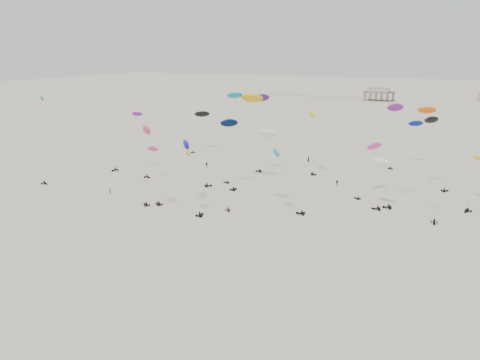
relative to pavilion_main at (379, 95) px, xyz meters
The scene contains 28 objects.
ground_plane 150.39m from the pavilion_main, 86.19° to the right, with size 900.00×900.00×0.00m, color #C3B79A.
pavilion_main is the anchor object (origin of this frame).
pier_fence 52.11m from the pavilion_main, behind, with size 80.20×0.20×1.50m.
rig_0 254.74m from the pavilion_main, 79.02° to the right, with size 6.82×7.39×24.09m.
rig_1 268.34m from the pavilion_main, 89.72° to the right, with size 7.10×5.80×14.34m.
rig_2 243.99m from the pavilion_main, 80.74° to the right, with size 4.29×14.60×24.08m.
rig_3 243.91m from the pavilion_main, 98.90° to the right, with size 5.78×10.98×17.86m.
rig_4 254.60m from the pavilion_main, 87.28° to the right, with size 8.23×14.37×19.42m.
rig_5 225.84m from the pavilion_main, 77.73° to the right, with size 8.92×11.63×19.16m.
rig_6 200.46m from the pavilion_main, 78.36° to the right, with size 8.63×17.66×18.87m.
rig_7 247.63m from the pavilion_main, 95.90° to the right, with size 3.86×4.56×8.98m.
rig_8 221.95m from the pavilion_main, 86.27° to the right, with size 6.07×8.96×18.29m.
rig_9 237.68m from the pavilion_main, 90.84° to the right, with size 4.92×10.49×24.49m.
rig_10 261.35m from the pavilion_main, 91.25° to the right, with size 7.19×11.17×15.42m.
rig_11 268.09m from the pavilion_main, 100.30° to the right, with size 3.62×5.56×23.82m.
rig_12 259.09m from the pavilion_main, 85.81° to the right, with size 9.72×4.73×14.44m.
rig_13 225.38m from the pavilion_main, 90.10° to the right, with size 5.44×7.36×23.06m.
rig_14 206.90m from the pavilion_main, 99.05° to the right, with size 6.18×13.34×15.41m.
rig_15 237.16m from the pavilion_main, 89.67° to the right, with size 6.67×16.43×25.70m.
rig_16 243.15m from the pavilion_main, 90.80° to the right, with size 6.39×10.87×17.78m.
rig_17 247.29m from the pavilion_main, 81.01° to the right, with size 6.49×6.26×11.13m.
rig_18 268.46m from the pavilion_main, 92.31° to the right, with size 4.81×4.28×19.03m.
rig_19 242.53m from the pavilion_main, 76.15° to the right, with size 3.62×15.65×15.46m.
rig_20 236.40m from the pavilion_main, 81.64° to the right, with size 4.66×13.95×14.54m.
spectator_0 266.45m from the pavilion_main, 95.36° to the right, with size 0.68×0.47×1.87m, color black.
spectator_1 234.24m from the pavilion_main, 83.75° to the right, with size 0.91×0.53×1.87m, color black.
spectator_2 230.60m from the pavilion_main, 94.08° to the right, with size 1.26×0.68×2.13m, color black.
spectator_3 210.55m from the pavilion_main, 87.11° to the right, with size 0.85×0.58×2.33m, color black.
Camera 1 is at (42.84, -4.44, 35.29)m, focal length 35.00 mm.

